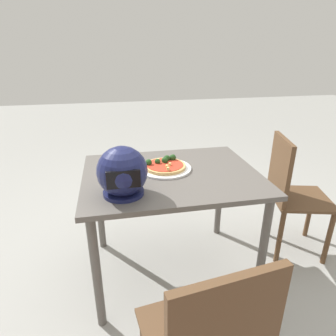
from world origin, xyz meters
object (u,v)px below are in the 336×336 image
Objects in this scene: dining_table at (171,186)px; pizza at (164,165)px; motorcycle_helmet at (122,172)px; chair_side at (290,190)px.

pizza reaches higher than dining_table.
dining_table is 4.07× the size of pizza.
motorcycle_helmet is (0.30, 0.23, 0.22)m from dining_table.
motorcycle_helmet is at bearing 47.50° from pizza.
dining_table is 0.92m from chair_side.
motorcycle_helmet reaches higher than pizza.
dining_table is 4.09× the size of motorcycle_helmet.
dining_table is at bearing -143.23° from motorcycle_helmet.
chair_side is at bearing -175.67° from dining_table.
chair_side reaches higher than pizza.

